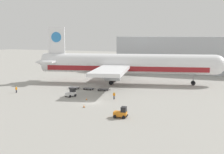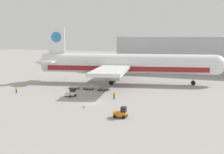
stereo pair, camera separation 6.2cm
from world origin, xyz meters
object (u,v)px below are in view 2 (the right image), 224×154
(baggage_dolly_lead, at_px, (74,88))
(traffic_cone_far, at_px, (84,106))
(baggage_tug_mid, at_px, (121,113))
(baggage_tug_foreground, at_px, (71,93))
(ground_crew_far, at_px, (16,89))
(airplane_main, at_px, (124,64))
(baggage_dolly_third, at_px, (103,89))
(baggage_dolly_second, at_px, (88,88))
(ground_crew_near, at_px, (114,95))
(traffic_cone_near, at_px, (86,99))

(baggage_dolly_lead, bearing_deg, traffic_cone_far, -50.54)
(baggage_tug_mid, distance_m, baggage_dolly_lead, 32.24)
(baggage_tug_foreground, xyz_separation_m, ground_crew_far, (-15.44, -1.23, 0.09))
(airplane_main, distance_m, baggage_dolly_third, 15.08)
(traffic_cone_far, bearing_deg, baggage_tug_foreground, 133.32)
(baggage_dolly_second, bearing_deg, baggage_tug_mid, -47.04)
(baggage_tug_mid, xyz_separation_m, ground_crew_near, (-7.47, 14.23, 0.14))
(baggage_dolly_lead, height_order, traffic_cone_near, traffic_cone_near)
(baggage_tug_mid, distance_m, baggage_dolly_second, 29.72)
(ground_crew_far, bearing_deg, baggage_tug_foreground, -71.27)
(baggage_dolly_second, relative_size, ground_crew_far, 2.25)
(ground_crew_far, xyz_separation_m, traffic_cone_far, (23.68, -7.51, -0.67))
(traffic_cone_near, bearing_deg, baggage_tug_mid, -40.54)
(baggage_tug_mid, bearing_deg, ground_crew_near, 108.61)
(baggage_tug_foreground, xyz_separation_m, traffic_cone_near, (5.25, -2.08, -0.58))
(ground_crew_near, height_order, traffic_cone_near, ground_crew_near)
(airplane_main, xyz_separation_m, ground_crew_far, (-19.38, -25.48, -4.87))
(baggage_tug_foreground, height_order, baggage_dolly_third, baggage_tug_foreground)
(baggage_dolly_third, distance_m, traffic_cone_far, 19.52)
(ground_crew_far, bearing_deg, traffic_cone_far, -93.43)
(baggage_dolly_second, distance_m, traffic_cone_far, 20.72)
(airplane_main, distance_m, baggage_tug_foreground, 25.07)
(baggage_tug_foreground, height_order, traffic_cone_near, baggage_tug_foreground)
(baggage_tug_mid, relative_size, baggage_dolly_third, 0.70)
(traffic_cone_near, bearing_deg, airplane_main, 92.84)
(baggage_dolly_lead, distance_m, ground_crew_far, 15.12)
(baggage_tug_foreground, xyz_separation_m, baggage_dolly_third, (3.55, 10.20, -0.49))
(baggage_dolly_lead, relative_size, baggage_dolly_second, 1.00)
(airplane_main, bearing_deg, ground_crew_near, -88.15)
(traffic_cone_near, distance_m, traffic_cone_far, 7.31)
(baggage_dolly_second, height_order, ground_crew_near, ground_crew_near)
(ground_crew_near, bearing_deg, baggage_dolly_third, 82.46)
(baggage_dolly_lead, relative_size, ground_crew_far, 2.25)
(baggage_tug_foreground, distance_m, baggage_dolly_lead, 10.72)
(baggage_dolly_lead, relative_size, ground_crew_near, 2.16)
(baggage_tug_mid, xyz_separation_m, traffic_cone_near, (-12.86, 11.00, -0.58))
(ground_crew_far, bearing_deg, baggage_dolly_second, -38.70)
(baggage_dolly_lead, relative_size, baggage_dolly_third, 1.00)
(baggage_dolly_third, distance_m, ground_crew_far, 22.17)
(baggage_tug_foreground, distance_m, baggage_dolly_second, 10.01)
(baggage_dolly_second, height_order, ground_crew_far, ground_crew_far)
(airplane_main, height_order, baggage_dolly_third, airplane_main)
(traffic_cone_far, bearing_deg, baggage_dolly_second, 115.36)
(baggage_tug_foreground, xyz_separation_m, traffic_cone_far, (8.25, -8.74, -0.57))
(ground_crew_far, height_order, traffic_cone_near, ground_crew_far)
(airplane_main, relative_size, traffic_cone_near, 94.03)
(baggage_dolly_third, distance_m, traffic_cone_near, 12.40)
(baggage_dolly_third, distance_m, ground_crew_near, 11.51)
(airplane_main, bearing_deg, baggage_dolly_second, -122.09)
(traffic_cone_far, bearing_deg, ground_crew_near, 76.39)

